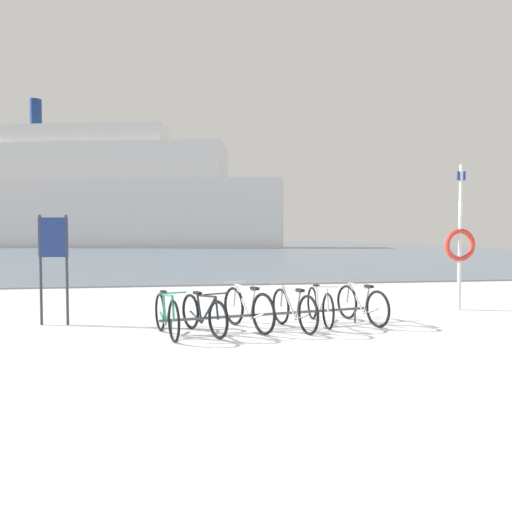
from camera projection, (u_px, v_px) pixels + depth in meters
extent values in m
cube|color=silver|center=(399.00, 387.00, 5.39)|extent=(80.00, 22.00, 0.08)
cube|color=slate|center=(198.00, 247.00, 70.50)|extent=(80.00, 110.00, 0.08)
cube|color=#47474C|center=(254.00, 285.00, 16.24)|extent=(80.00, 0.50, 0.05)
cylinder|color=#4C5156|center=(270.00, 314.00, 8.49)|extent=(3.93, 0.84, 0.05)
cylinder|color=#4C5156|center=(171.00, 329.00, 7.86)|extent=(0.04, 0.04, 0.28)
cylinder|color=#4C5156|center=(355.00, 316.00, 9.12)|extent=(0.04, 0.04, 0.28)
torus|color=black|center=(174.00, 321.00, 7.46)|extent=(0.22, 0.66, 0.68)
torus|color=black|center=(160.00, 312.00, 8.34)|extent=(0.22, 0.66, 0.68)
cylinder|color=#2D8C60|center=(169.00, 311.00, 7.74)|extent=(0.17, 0.50, 0.57)
cylinder|color=#2D8C60|center=(164.00, 309.00, 8.03)|extent=(0.08, 0.18, 0.51)
cylinder|color=#2D8C60|center=(168.00, 295.00, 7.80)|extent=(0.20, 0.62, 0.08)
cylinder|color=#2D8C60|center=(163.00, 318.00, 8.16)|extent=(0.15, 0.42, 0.19)
cylinder|color=#2D8C60|center=(173.00, 309.00, 7.48)|extent=(0.06, 0.11, 0.40)
cube|color=black|center=(163.00, 292.00, 8.08)|extent=(0.13, 0.21, 0.05)
cylinder|color=#2D8C60|center=(172.00, 293.00, 7.50)|extent=(0.45, 0.14, 0.02)
torus|color=black|center=(218.00, 320.00, 7.69)|extent=(0.32, 0.60, 0.64)
torus|color=black|center=(191.00, 311.00, 8.53)|extent=(0.32, 0.60, 0.64)
cylinder|color=#1E2328|center=(208.00, 310.00, 7.96)|extent=(0.26, 0.50, 0.54)
cylinder|color=#1E2328|center=(200.00, 309.00, 8.23)|extent=(0.11, 0.18, 0.48)
cylinder|color=#1E2328|center=(206.00, 296.00, 8.01)|extent=(0.31, 0.62, 0.08)
cylinder|color=#1E2328|center=(196.00, 317.00, 8.35)|extent=(0.22, 0.42, 0.18)
cylinder|color=#1E2328|center=(217.00, 308.00, 7.71)|extent=(0.08, 0.12, 0.38)
cube|color=black|center=(197.00, 293.00, 8.28)|extent=(0.16, 0.22, 0.05)
cylinder|color=#1E2328|center=(216.00, 294.00, 7.73)|extent=(0.43, 0.22, 0.02)
torus|color=black|center=(234.00, 306.00, 8.91)|extent=(0.33, 0.69, 0.73)
torus|color=black|center=(263.00, 314.00, 8.02)|extent=(0.33, 0.69, 0.73)
cylinder|color=silver|center=(243.00, 301.00, 8.61)|extent=(0.25, 0.52, 0.61)
cylinder|color=silver|center=(252.00, 305.00, 8.33)|extent=(0.11, 0.19, 0.54)
cylinder|color=silver|center=(245.00, 287.00, 8.54)|extent=(0.30, 0.64, 0.09)
cylinder|color=silver|center=(257.00, 317.00, 8.22)|extent=(0.21, 0.43, 0.20)
cylinder|color=silver|center=(235.00, 295.00, 8.86)|extent=(0.08, 0.12, 0.43)
cube|color=black|center=(255.00, 288.00, 8.25)|extent=(0.15, 0.22, 0.05)
cylinder|color=silver|center=(236.00, 282.00, 8.82)|extent=(0.43, 0.20, 0.02)
torus|color=black|center=(281.00, 306.00, 8.99)|extent=(0.22, 0.68, 0.69)
torus|color=black|center=(308.00, 315.00, 8.02)|extent=(0.22, 0.68, 0.69)
cylinder|color=gray|center=(289.00, 302.00, 8.67)|extent=(0.17, 0.55, 0.58)
cylinder|color=gray|center=(298.00, 306.00, 8.36)|extent=(0.08, 0.20, 0.52)
cylinder|color=gray|center=(291.00, 289.00, 8.59)|extent=(0.21, 0.68, 0.08)
cylinder|color=gray|center=(302.00, 317.00, 8.23)|extent=(0.15, 0.46, 0.19)
cylinder|color=gray|center=(282.00, 296.00, 8.94)|extent=(0.06, 0.12, 0.41)
cube|color=black|center=(300.00, 290.00, 8.27)|extent=(0.13, 0.21, 0.05)
cylinder|color=gray|center=(283.00, 283.00, 8.90)|extent=(0.45, 0.14, 0.02)
torus|color=black|center=(328.00, 311.00, 8.48)|extent=(0.04, 0.66, 0.66)
torus|color=black|center=(312.00, 303.00, 9.53)|extent=(0.04, 0.66, 0.66)
cylinder|color=silver|center=(323.00, 302.00, 8.82)|extent=(0.04, 0.56, 0.56)
cylinder|color=silver|center=(317.00, 301.00, 9.16)|extent=(0.04, 0.19, 0.50)
cylinder|color=silver|center=(321.00, 289.00, 8.89)|extent=(0.04, 0.70, 0.08)
cylinder|color=silver|center=(315.00, 308.00, 9.31)|extent=(0.04, 0.46, 0.18)
cylinder|color=silver|center=(328.00, 300.00, 8.51)|extent=(0.04, 0.12, 0.39)
cube|color=black|center=(316.00, 286.00, 9.23)|extent=(0.08, 0.20, 0.05)
cylinder|color=silver|center=(327.00, 287.00, 8.54)|extent=(0.46, 0.03, 0.02)
torus|color=black|center=(347.00, 302.00, 9.56)|extent=(0.22, 0.69, 0.69)
torus|color=black|center=(378.00, 309.00, 8.65)|extent=(0.22, 0.69, 0.69)
cylinder|color=gray|center=(356.00, 298.00, 9.26)|extent=(0.16, 0.52, 0.58)
cylinder|color=gray|center=(366.00, 301.00, 8.96)|extent=(0.08, 0.19, 0.52)
cylinder|color=gray|center=(359.00, 285.00, 9.18)|extent=(0.19, 0.64, 0.08)
cylinder|color=gray|center=(371.00, 311.00, 8.85)|extent=(0.14, 0.43, 0.19)
cylinder|color=gray|center=(348.00, 292.00, 9.52)|extent=(0.06, 0.12, 0.41)
cube|color=black|center=(369.00, 286.00, 8.88)|extent=(0.13, 0.21, 0.05)
cylinder|color=gray|center=(349.00, 280.00, 9.48)|extent=(0.45, 0.13, 0.02)
cylinder|color=#33383D|center=(41.00, 270.00, 8.87)|extent=(0.05, 0.05, 2.10)
cylinder|color=#33383D|center=(67.00, 270.00, 8.88)|extent=(0.05, 0.05, 2.10)
cube|color=navy|center=(53.00, 237.00, 8.85)|extent=(0.55, 0.12, 0.75)
cylinder|color=silver|center=(460.00, 238.00, 10.66)|extent=(0.08, 0.08, 3.31)
cylinder|color=white|center=(461.00, 209.00, 10.63)|extent=(0.09, 0.09, 0.30)
torus|color=red|center=(460.00, 245.00, 10.67)|extent=(0.75, 0.11, 0.75)
cube|color=navy|center=(461.00, 176.00, 10.60)|extent=(0.20, 0.03, 0.20)
cube|color=white|center=(93.00, 215.00, 68.16)|extent=(56.00, 21.64, 9.44)
cube|color=white|center=(83.00, 164.00, 67.95)|extent=(42.21, 17.11, 5.19)
cube|color=white|center=(82.00, 137.00, 67.78)|extent=(25.72, 11.94, 2.64)
cylinder|color=navy|center=(36.00, 114.00, 68.14)|extent=(1.63, 1.63, 4.25)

